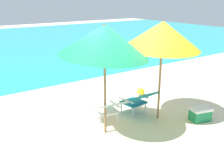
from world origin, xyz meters
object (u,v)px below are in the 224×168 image
beach_ball (141,92)px  cooler_box (200,114)px  lounge_chair_right (139,99)px  beach_umbrella_left (105,40)px  beach_umbrella_right (162,35)px  lounge_chair_left (108,108)px

beach_ball → cooler_box: size_ratio=0.43×
cooler_box → lounge_chair_right: bearing=131.8°
lounge_chair_right → cooler_box: bearing=-48.2°
beach_umbrella_left → beach_umbrella_right: size_ratio=1.10×
lounge_chair_left → beach_umbrella_left: size_ratio=0.36×
cooler_box → lounge_chair_left: bearing=150.4°
beach_umbrella_right → beach_ball: (0.68, 1.41, -1.88)m
beach_umbrella_right → beach_ball: bearing=64.1°
lounge_chair_left → beach_umbrella_left: bearing=-134.4°
beach_umbrella_left → beach_umbrella_right: 1.45m
lounge_chair_right → beach_umbrella_right: bearing=-57.9°
beach_umbrella_left → beach_ball: 3.11m
lounge_chair_left → lounge_chair_right: size_ratio=1.01×
lounge_chair_right → cooler_box: lounge_chair_right is taller
beach_umbrella_left → lounge_chair_right: bearing=13.8°
lounge_chair_left → beach_umbrella_right: (1.17, -0.40, 1.59)m
lounge_chair_left → lounge_chair_right: bearing=1.1°
beach_umbrella_right → beach_ball: size_ratio=10.13×
beach_umbrella_right → lounge_chair_left: bearing=161.2°
beach_ball → lounge_chair_right: bearing=-133.5°
beach_umbrella_right → lounge_chair_right: bearing=122.1°
beach_umbrella_left → beach_umbrella_right: bearing=-5.0°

